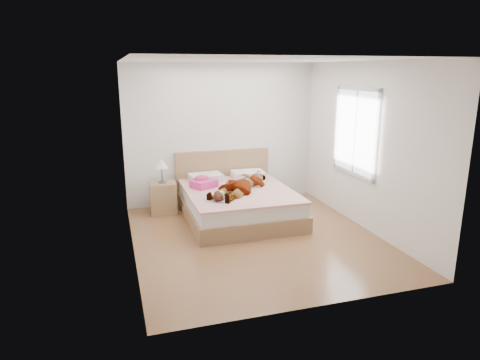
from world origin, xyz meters
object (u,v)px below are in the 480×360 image
Objects in this scene: woman at (242,182)px; towel at (203,182)px; phone at (208,176)px; plush_toy at (218,196)px; nightstand at (163,195)px; coffee_mug at (221,194)px; magazine at (218,198)px; bed at (237,201)px.

towel is (-0.60, 0.30, -0.03)m from woman.
phone reaches higher than plush_toy.
nightstand reaches higher than towel.
phone is 0.87m from nightstand.
nightstand reaches higher than phone.
coffee_mug is at bearing -134.12° from phone.
plush_toy is (0.05, -0.84, -0.01)m from towel.
nightstand is at bearing -164.84° from woman.
magazine is 1.31m from nightstand.
nightstand is (-0.76, 0.25, -0.35)m from phone.
plush_toy is (-0.48, -0.61, 0.31)m from bed.
plush_toy is (-0.55, -0.54, -0.04)m from woman.
bed is at bearing -23.39° from towel.
magazine is at bearing -99.03° from woman.
magazine is at bearing -55.91° from nightstand.
phone is 0.04× the size of bed.
magazine is at bearing -84.43° from towel.
phone reaches higher than coffee_mug.
towel is (-0.10, -0.10, -0.08)m from phone.
bed is 0.66m from towel.
towel reaches higher than coffee_mug.
nightstand is (-0.66, 0.35, -0.27)m from towel.
nightstand is at bearing 124.09° from magazine.
woman is 20.00× the size of phone.
towel is 0.84m from plush_toy.
towel reaches higher than magazine.
bed is 7.83× the size of plush_toy.
phone is 0.17× the size of towel.
bed is at bearing 47.09° from magazine.
plush_toy is at bearing -93.25° from woman.
woman is at bearing -26.56° from towel.
towel is at bearing 175.93° from phone.
phone is at bearing 43.45° from towel.
woman is at bearing 38.50° from magazine.
nightstand is (-1.26, 0.65, -0.31)m from woman.
magazine is (-0.03, -0.82, -0.15)m from phone.
phone is 0.16m from towel.
bed is 0.64m from coffee_mug.
plush_toy is at bearing -128.19° from bed.
towel is 1.88× the size of plush_toy.
coffee_mug is (0.04, -0.75, -0.11)m from phone.
towel is at bearing 95.57° from magazine.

